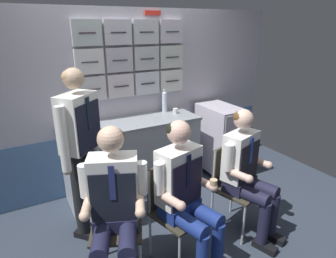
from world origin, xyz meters
The scene contains 15 objects.
ground centered at (0.00, 0.00, -0.02)m, with size 4.80×4.80×0.04m, color #2E3744.
galley_bulkhead centered at (0.00, 1.37, 1.08)m, with size 4.20×0.14×2.15m.
galley_counter centered at (-0.09, 1.09, 0.45)m, with size 1.62×0.53×0.90m.
service_trolley centered at (1.11, 0.96, 0.51)m, with size 0.40×0.65×0.95m.
folding_chair_left centered at (-0.67, 0.05, 0.53)m, with size 0.53×0.53×0.85m.
crew_member_left centered at (-0.73, -0.10, 0.72)m, with size 0.57×0.70×1.29m.
folding_chair_center centered at (-0.20, -0.04, 0.53)m, with size 0.49×0.49×0.85m.
crew_member_center centered at (-0.16, -0.19, 0.71)m, with size 0.52×0.67×1.28m.
folding_chair_near_trolley centered at (0.51, 0.01, 0.53)m, with size 0.50×0.50×0.85m.
crew_member_near_trolley centered at (0.55, -0.14, 0.69)m, with size 0.51×0.66×1.25m.
crew_member_standing centered at (-0.79, 0.60, 0.96)m, with size 0.41×0.41×1.63m.
water_bottle_blue_cap centered at (0.44, 1.27, 1.04)m, with size 0.07×0.07×0.29m.
water_bottle_short centered at (-0.72, 0.99, 1.03)m, with size 0.06×0.06×0.27m.
coffee_cup_spare centered at (0.52, 1.13, 0.94)m, with size 0.06×0.06×0.06m.
coffee_cup_white centered at (-0.52, 1.01, 0.94)m, with size 0.06×0.06×0.06m.
Camera 1 is at (-1.28, -1.90, 1.97)m, focal length 31.03 mm.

